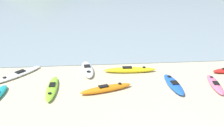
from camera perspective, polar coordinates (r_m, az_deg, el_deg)
kayak_on_sand_0 at (r=18.33m, az=-5.39°, el=-1.36°), size 1.10×2.89×0.38m
kayak_on_sand_2 at (r=15.65m, az=-1.29°, el=-5.58°), size 3.23×1.48×0.39m
kayak_on_sand_3 at (r=17.46m, az=21.50°, el=-4.30°), size 0.92×2.77×0.31m
kayak_on_sand_4 at (r=16.15m, az=-12.92°, el=-5.37°), size 0.63×3.23×0.33m
kayak_on_sand_5 at (r=16.63m, az=13.26°, el=-4.50°), size 0.92×2.88×0.37m
kayak_on_sand_6 at (r=18.17m, az=3.88°, el=-1.49°), size 3.61×0.69×0.40m
kayak_on_sand_8 at (r=18.69m, az=-19.75°, el=-2.31°), size 2.94×3.10×0.29m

